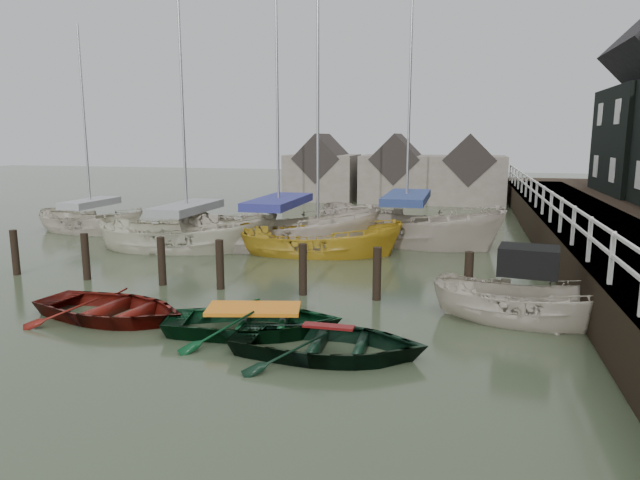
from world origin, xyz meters
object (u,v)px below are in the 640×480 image
(sailboat_e, at_px, (92,231))
(sailboat_b, at_px, (279,246))
(motorboat, at_px, (526,318))
(sailboat_a, at_px, (188,247))
(rowboat_red, at_px, (112,319))
(sailboat_d, at_px, (406,241))
(sailboat_c, at_px, (318,253))
(rowboat_green, at_px, (254,333))
(rowboat_dkgreen, at_px, (328,355))

(sailboat_e, bearing_deg, sailboat_b, -91.09)
(motorboat, height_order, sailboat_b, sailboat_b)
(motorboat, distance_m, sailboat_a, 13.01)
(rowboat_red, height_order, sailboat_e, sailboat_e)
(sailboat_a, xyz_separation_m, sailboat_d, (7.85, 3.42, -0.00))
(sailboat_d, bearing_deg, motorboat, -138.04)
(motorboat, distance_m, sailboat_d, 10.10)
(motorboat, relative_size, sailboat_c, 0.40)
(rowboat_red, xyz_separation_m, rowboat_green, (3.56, -0.08, 0.00))
(rowboat_dkgreen, bearing_deg, rowboat_green, 63.04)
(rowboat_dkgreen, bearing_deg, rowboat_red, 78.07)
(sailboat_b, relative_size, sailboat_e, 1.25)
(rowboat_green, xyz_separation_m, sailboat_b, (-2.52, 9.33, 0.06))
(sailboat_c, bearing_deg, sailboat_e, 73.66)
(motorboat, relative_size, sailboat_a, 0.38)
(sailboat_a, bearing_deg, motorboat, -128.73)
(sailboat_c, height_order, sailboat_d, sailboat_d)
(sailboat_b, bearing_deg, sailboat_e, 70.39)
(rowboat_red, bearing_deg, sailboat_e, 45.90)
(rowboat_red, relative_size, motorboat, 0.87)
(sailboat_e, bearing_deg, rowboat_red, -134.98)
(rowboat_red, distance_m, sailboat_d, 12.85)
(rowboat_green, relative_size, sailboat_a, 0.32)
(sailboat_b, bearing_deg, rowboat_red, 162.46)
(rowboat_red, bearing_deg, sailboat_b, 1.85)
(rowboat_red, xyz_separation_m, sailboat_c, (2.79, 8.47, 0.02))
(sailboat_c, height_order, sailboat_e, sailboat_c)
(sailboat_a, xyz_separation_m, sailboat_c, (4.99, 0.34, -0.05))
(rowboat_red, bearing_deg, sailboat_d, -17.82)
(rowboat_dkgreen, xyz_separation_m, sailboat_b, (-4.38, 10.20, 0.06))
(sailboat_c, bearing_deg, rowboat_red, 156.60)
(rowboat_green, xyz_separation_m, sailboat_e, (-11.76, 10.71, 0.07))
(motorboat, height_order, sailboat_e, sailboat_e)
(rowboat_dkgreen, relative_size, sailboat_a, 0.32)
(motorboat, height_order, sailboat_a, sailboat_a)
(sailboat_d, bearing_deg, rowboat_green, -169.78)
(motorboat, relative_size, sailboat_d, 0.37)
(motorboat, height_order, sailboat_d, sailboat_d)
(motorboat, distance_m, sailboat_c, 9.11)
(rowboat_dkgreen, distance_m, sailboat_b, 11.10)
(motorboat, bearing_deg, sailboat_c, 54.39)
(sailboat_d, bearing_deg, rowboat_dkgreen, -160.60)
(rowboat_red, height_order, rowboat_green, rowboat_red)
(rowboat_red, height_order, motorboat, motorboat)
(rowboat_red, xyz_separation_m, rowboat_dkgreen, (5.43, -0.94, 0.00))
(rowboat_green, height_order, sailboat_d, sailboat_d)
(rowboat_green, bearing_deg, sailboat_a, 21.97)
(sailboat_b, height_order, sailboat_e, sailboat_b)
(rowboat_dkgreen, height_order, sailboat_d, sailboat_d)
(rowboat_red, bearing_deg, motorboat, -68.82)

